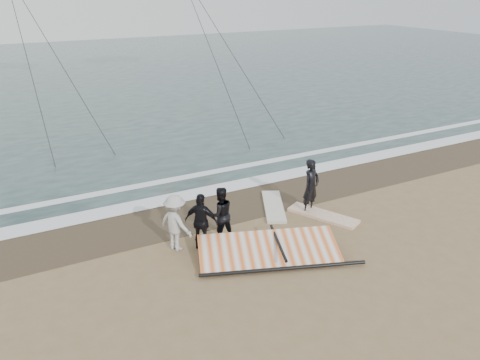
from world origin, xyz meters
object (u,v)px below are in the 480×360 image
(board_cream, at_px, (274,206))
(sail_rig, at_px, (265,251))
(board_white, at_px, (323,215))
(man_main, at_px, (311,186))

(board_cream, distance_m, sail_rig, 3.26)
(board_white, bearing_deg, man_main, 83.56)
(board_cream, bearing_deg, sail_rig, -100.21)
(board_cream, bearing_deg, board_white, -24.91)
(board_white, distance_m, sail_rig, 3.29)
(man_main, bearing_deg, board_white, -89.27)
(sail_rig, bearing_deg, board_white, 22.57)
(man_main, xyz_separation_m, board_cream, (-0.94, 0.86, -0.91))
(man_main, distance_m, board_cream, 1.57)
(man_main, distance_m, sail_rig, 3.45)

